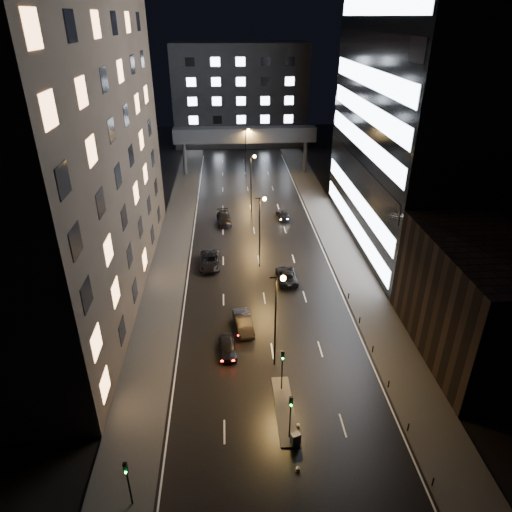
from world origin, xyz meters
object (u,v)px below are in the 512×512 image
object	(u,v)px
car_toward_a	(287,275)
car_away_c	(210,261)
car_away_a	(227,347)
car_away_b	(243,323)
utility_cabinet	(296,439)
car_away_d	(224,218)
car_toward_b	(283,215)

from	to	relation	value
car_toward_a	car_away_c	bearing A→B (deg)	-25.44
car_away_a	car_away_b	distance (m)	4.32
car_away_b	utility_cabinet	bearing A→B (deg)	-85.28
car_away_d	car_toward_a	size ratio (longest dim) A/B	1.04
car_away_d	car_toward_a	bearing A→B (deg)	-71.83
car_away_b	utility_cabinet	size ratio (longest dim) A/B	4.50
car_away_a	car_away_b	world-z (taller)	car_away_b
car_away_c	utility_cabinet	distance (m)	31.22
car_away_a	utility_cabinet	world-z (taller)	car_away_a
car_away_a	car_away_d	world-z (taller)	car_away_d
car_away_d	utility_cabinet	xyz separation A→B (m)	(5.53, -45.07, -0.10)
car_away_c	car_toward_a	bearing A→B (deg)	-23.58
car_away_a	car_away_c	distance (m)	18.65
car_toward_b	utility_cabinet	world-z (taller)	car_toward_b
car_away_b	car_toward_a	bearing A→B (deg)	51.00
car_away_a	car_away_c	size ratio (longest dim) A/B	0.70
car_away_c	car_away_a	bearing A→B (deg)	-82.86
car_away_a	car_toward_b	bearing A→B (deg)	68.29
car_away_b	car_toward_a	world-z (taller)	car_away_b
car_away_b	car_toward_b	size ratio (longest dim) A/B	1.12
car_away_a	car_toward_b	world-z (taller)	car_away_a
car_away_c	car_toward_b	size ratio (longest dim) A/B	1.34
car_away_b	car_away_c	size ratio (longest dim) A/B	0.84
car_toward_b	car_toward_a	bearing A→B (deg)	79.01
car_away_d	car_toward_a	world-z (taller)	car_away_d
car_away_d	car_toward_b	xyz separation A→B (m)	(10.04, 1.32, -0.16)
car_away_a	car_away_b	xyz separation A→B (m)	(1.78, 3.94, 0.11)
car_away_b	car_away_c	world-z (taller)	car_away_c
car_away_a	car_toward_a	world-z (taller)	car_toward_a
car_away_d	utility_cabinet	world-z (taller)	car_away_d
car_away_a	car_toward_a	distance (m)	16.10
car_away_c	car_toward_a	distance (m)	11.00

